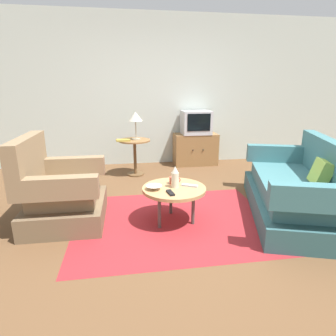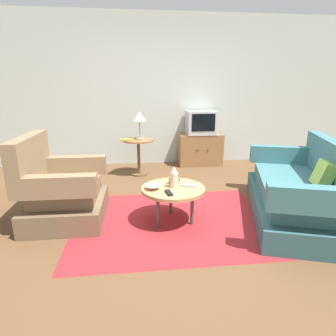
# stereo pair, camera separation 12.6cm
# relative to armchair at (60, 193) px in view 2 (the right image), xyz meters

# --- Properties ---
(ground_plane) EXTENTS (16.00, 16.00, 0.00)m
(ground_plane) POSITION_rel_armchair_xyz_m (1.36, -0.17, -0.32)
(ground_plane) COLOR brown
(back_wall) EXTENTS (9.00, 0.12, 2.70)m
(back_wall) POSITION_rel_armchair_xyz_m (1.36, 2.40, 1.03)
(back_wall) COLOR #B2BCB2
(back_wall) RESTS_ON ground
(area_rug) EXTENTS (2.16, 1.71, 0.00)m
(area_rug) POSITION_rel_armchair_xyz_m (1.23, -0.20, -0.32)
(area_rug) COLOR maroon
(area_rug) RESTS_ON ground
(armchair) EXTENTS (0.82, 0.91, 0.96)m
(armchair) POSITION_rel_armchair_xyz_m (0.00, 0.00, 0.00)
(armchair) COLOR brown
(armchair) RESTS_ON ground
(couch) EXTENTS (1.39, 1.98, 0.87)m
(couch) POSITION_rel_armchair_xyz_m (2.67, -0.24, -0.03)
(couch) COLOR #325C60
(couch) RESTS_ON ground
(coffee_table) EXTENTS (0.69, 0.69, 0.40)m
(coffee_table) POSITION_rel_armchair_xyz_m (1.23, -0.20, 0.05)
(coffee_table) COLOR tan
(coffee_table) RESTS_ON ground
(side_table) EXTENTS (0.52, 0.52, 0.60)m
(side_table) POSITION_rel_armchair_xyz_m (0.89, 1.60, 0.11)
(side_table) COLOR olive
(side_table) RESTS_ON ground
(tv_stand) EXTENTS (0.81, 0.42, 0.59)m
(tv_stand) POSITION_rel_armchair_xyz_m (2.05, 2.10, -0.03)
(tv_stand) COLOR olive
(tv_stand) RESTS_ON ground
(television) EXTENTS (0.53, 0.42, 0.43)m
(television) POSITION_rel_armchair_xyz_m (2.05, 2.09, 0.48)
(television) COLOR #B7B7BC
(television) RESTS_ON tv_stand
(table_lamp) EXTENTS (0.23, 0.23, 0.45)m
(table_lamp) POSITION_rel_armchair_xyz_m (0.92, 1.59, 0.64)
(table_lamp) COLOR #9E937A
(table_lamp) RESTS_ON side_table
(vase) EXTENTS (0.08, 0.08, 0.24)m
(vase) POSITION_rel_armchair_xyz_m (1.24, -0.20, 0.19)
(vase) COLOR beige
(vase) RESTS_ON coffee_table
(mug) EXTENTS (0.13, 0.09, 0.08)m
(mug) POSITION_rel_armchair_xyz_m (1.25, -0.08, 0.12)
(mug) COLOR #B74C3D
(mug) RESTS_ON coffee_table
(bowl) EXTENTS (0.17, 0.17, 0.04)m
(bowl) POSITION_rel_armchair_xyz_m (1.01, -0.23, 0.10)
(bowl) COLOR silver
(bowl) RESTS_ON coffee_table
(tv_remote_dark) EXTENTS (0.07, 0.15, 0.02)m
(tv_remote_dark) POSITION_rel_armchair_xyz_m (1.16, -0.38, 0.09)
(tv_remote_dark) COLOR black
(tv_remote_dark) RESTS_ON coffee_table
(tv_remote_silver) EXTENTS (0.18, 0.13, 0.02)m
(tv_remote_silver) POSITION_rel_armchair_xyz_m (1.41, -0.20, 0.09)
(tv_remote_silver) COLOR #B2B2B7
(tv_remote_silver) RESTS_ON coffee_table
(book) EXTENTS (0.23, 0.16, 0.03)m
(book) POSITION_rel_armchair_xyz_m (0.71, 1.52, 0.29)
(book) COLOR olive
(book) RESTS_ON side_table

